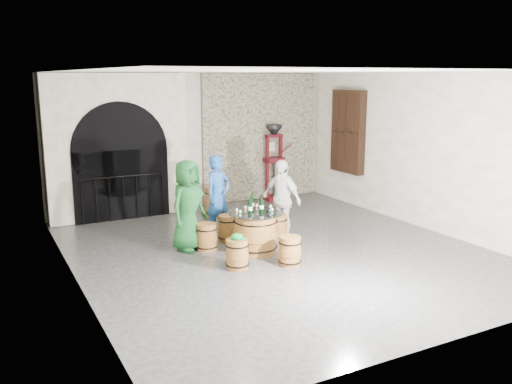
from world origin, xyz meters
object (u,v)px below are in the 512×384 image
barrel_stool_far (228,228)px  wine_bottle_center (262,205)px  barrel_stool_near_right (290,251)px  person_green (188,205)px  barrel_stool_right (277,227)px  person_white (281,199)px  corking_press (274,157)px  barrel_stool_near_left (237,254)px  barrel_stool_left (207,237)px  barrel_table (255,233)px  side_barrel (216,202)px  wine_bottle_right (252,203)px  wine_bottle_left (250,207)px  person_blue (218,196)px

barrel_stool_far → wine_bottle_center: (0.23, -0.94, 0.63)m
barrel_stool_near_right → person_green: 2.08m
barrel_stool_right → person_white: bearing=34.0°
barrel_stool_far → corking_press: bearing=46.4°
barrel_stool_near_right → barrel_stool_near_left: same height
barrel_stool_left → wine_bottle_center: size_ratio=1.55×
barrel_stool_far → barrel_stool_near_left: (-0.53, -1.50, 0.00)m
person_green → wine_bottle_center: bearing=-66.7°
barrel_table → side_barrel: (0.40, 2.70, -0.03)m
corking_press → barrel_stool_right: bearing=-122.9°
barrel_stool_left → person_green: person_green is taller
person_white → wine_bottle_right: (-0.85, -0.40, 0.10)m
barrel_stool_far → barrel_stool_near_left: bearing=-109.5°
wine_bottle_center → side_barrel: size_ratio=0.48×
barrel_stool_far → side_barrel: size_ratio=0.74×
barrel_table → barrel_stool_right: barrel_table is taller
barrel_stool_near_left → person_white: bearing=37.9°
barrel_stool_far → barrel_stool_near_right: bearing=-79.7°
wine_bottle_center → corking_press: bearing=57.4°
barrel_stool_far → side_barrel: 1.89m
person_white → side_barrel: 2.20m
wine_bottle_right → person_white: bearing=25.2°
barrel_stool_left → wine_bottle_right: size_ratio=1.55×
person_white → corking_press: 3.35m
barrel_stool_near_right → barrel_stool_right: bearing=68.0°
barrel_stool_near_right → barrel_stool_left: bearing=123.3°
barrel_table → barrel_stool_far: 0.91m
wine_bottle_left → wine_bottle_right: same height
barrel_stool_near_left → corking_press: 5.25m
barrel_stool_far → wine_bottle_right: bearing=-76.3°
barrel_stool_near_left → corking_press: bearing=53.6°
barrel_stool_right → barrel_stool_near_left: 1.80m
wine_bottle_left → person_blue: bearing=92.2°
barrel_stool_right → corking_press: bearing=61.5°
barrel_table → person_white: bearing=34.0°
barrel_stool_left → wine_bottle_left: bearing=-44.2°
barrel_stool_far → person_green: size_ratio=0.30×
wine_bottle_left → side_barrel: size_ratio=0.48×
corking_press → barrel_stool_left: bearing=-140.3°
person_green → wine_bottle_left: (0.87, -0.78, 0.04)m
barrel_stool_right → person_blue: size_ratio=0.31×
barrel_table → person_green: size_ratio=0.58×
barrel_stool_far → barrel_stool_near_right: same height
barrel_stool_left → wine_bottle_right: bearing=-23.0°
barrel_stool_near_right → wine_bottle_right: (-0.15, 1.08, 0.63)m
person_white → wine_bottle_center: person_white is taller
barrel_stool_left → barrel_stool_near_right: 1.68m
wine_bottle_left → wine_bottle_right: (0.17, 0.26, 0.00)m
barrel_stool_left → person_white: person_white is taller
wine_bottle_left → barrel_stool_near_left: bearing=-133.9°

